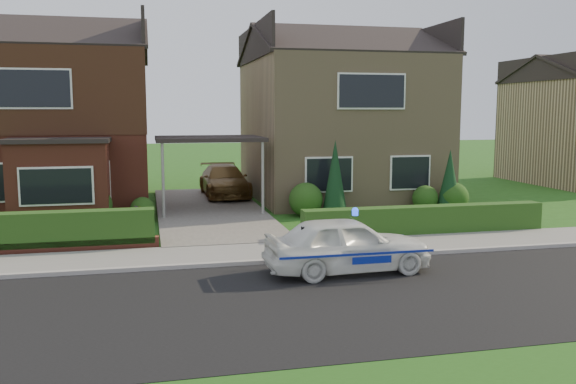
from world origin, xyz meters
name	(u,v)px	position (x,y,z in m)	size (l,w,h in m)	color
ground	(268,305)	(0.00, 0.00, 0.00)	(120.00, 120.00, 0.00)	#1F4D14
road	(268,305)	(0.00, 0.00, 0.00)	(60.00, 6.00, 0.02)	black
kerb	(244,263)	(0.00, 3.05, 0.06)	(60.00, 0.16, 0.12)	#9E9993
sidewalk	(237,254)	(0.00, 4.10, 0.05)	(60.00, 2.00, 0.10)	slate
driveway	(210,211)	(0.00, 11.00, 0.06)	(3.80, 12.00, 0.12)	#666059
house_left	(50,108)	(-5.78, 13.90, 3.81)	(7.50, 9.53, 7.25)	brown
house_right	(338,112)	(5.80, 13.99, 3.66)	(7.50, 8.06, 7.25)	tan
carport_link	(209,140)	(0.00, 10.95, 2.66)	(3.80, 3.00, 2.77)	black
dwarf_wall	(5,250)	(-5.80, 5.30, 0.18)	(7.70, 0.25, 0.36)	brown
hedge_left	(6,255)	(-5.80, 5.45, 0.00)	(7.50, 0.55, 0.90)	#173C13
hedge_right	(424,236)	(5.80, 5.35, 0.00)	(7.50, 0.55, 0.80)	#173C13
shrub_left_mid	(92,205)	(-4.00, 9.30, 0.66)	(1.32, 1.32, 1.32)	#173C13
shrub_left_near	(143,209)	(-2.40, 9.60, 0.42)	(0.84, 0.84, 0.84)	#173C13
shrub_right_near	(306,200)	(3.20, 9.40, 0.60)	(1.20, 1.20, 1.20)	#173C13
shrub_right_mid	(425,198)	(7.80, 9.50, 0.48)	(0.96, 0.96, 0.96)	#173C13
shrub_right_far	(454,197)	(8.80, 9.20, 0.54)	(1.08, 1.08, 1.08)	#173C13
conifer_a	(335,180)	(4.20, 9.20, 1.30)	(0.90, 0.90, 2.60)	black
conifer_b	(449,182)	(8.60, 9.20, 1.10)	(0.90, 0.90, 2.20)	black
police_car	(347,245)	(2.22, 1.89, 0.65)	(3.50, 3.88, 1.46)	white
driveway_car	(224,181)	(0.95, 14.47, 0.76)	(1.81, 4.44, 1.29)	brown
potted_plant_c	(139,216)	(-2.50, 8.66, 0.34)	(0.38, 0.38, 0.69)	gray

